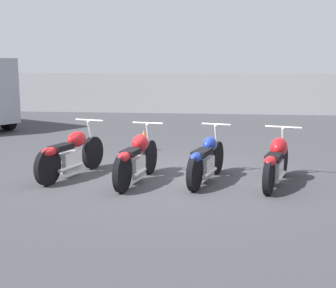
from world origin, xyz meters
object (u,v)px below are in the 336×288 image
object	(u,v)px
motorcycle_slot_1	(136,159)
traffic_cone_near	(144,141)
motorcycle_slot_0	(71,154)
motorcycle_slot_2	(206,160)
motorcycle_slot_3	(277,161)

from	to	relation	value
motorcycle_slot_1	traffic_cone_near	bearing A→B (deg)	106.77
motorcycle_slot_0	motorcycle_slot_2	world-z (taller)	motorcycle_slot_0
motorcycle_slot_3	traffic_cone_near	size ratio (longest dim) A/B	3.58
motorcycle_slot_1	traffic_cone_near	size ratio (longest dim) A/B	3.84
motorcycle_slot_1	motorcycle_slot_0	bearing A→B (deg)	177.13
motorcycle_slot_0	motorcycle_slot_2	bearing A→B (deg)	13.48
motorcycle_slot_0	motorcycle_slot_2	xyz separation A→B (m)	(2.56, -0.11, -0.03)
motorcycle_slot_1	motorcycle_slot_3	size ratio (longest dim) A/B	1.07
motorcycle_slot_1	traffic_cone_near	world-z (taller)	motorcycle_slot_1
motorcycle_slot_1	traffic_cone_near	xyz separation A→B (m)	(-0.40, 3.02, -0.17)
motorcycle_slot_2	traffic_cone_near	size ratio (longest dim) A/B	3.66
motorcycle_slot_0	motorcycle_slot_1	world-z (taller)	motorcycle_slot_0
motorcycle_slot_0	motorcycle_slot_1	distance (m)	1.35
motorcycle_slot_3	motorcycle_slot_1	bearing A→B (deg)	-161.32
motorcycle_slot_0	traffic_cone_near	size ratio (longest dim) A/B	3.85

